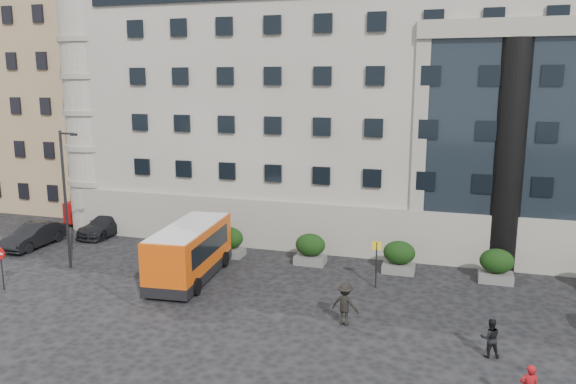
% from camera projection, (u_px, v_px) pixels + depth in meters
% --- Properties ---
extents(ground, '(120.00, 120.00, 0.00)m').
position_uv_depth(ground, '(243.00, 312.00, 26.47)').
color(ground, black).
rests_on(ground, ground).
extents(civic_building, '(44.00, 24.00, 18.00)m').
position_uv_depth(civic_building, '(417.00, 103.00, 43.61)').
color(civic_building, gray).
rests_on(civic_building, ground).
extents(entrance_column, '(1.80, 1.80, 13.00)m').
position_uv_depth(entrance_column, '(509.00, 157.00, 31.41)').
color(entrance_column, black).
rests_on(entrance_column, ground).
extents(apartment_near, '(14.00, 14.00, 20.00)m').
position_uv_depth(apartment_near, '(74.00, 89.00, 50.16)').
color(apartment_near, '#987F58').
rests_on(apartment_near, ground).
extents(apartment_far, '(13.00, 13.00, 22.00)m').
position_uv_depth(apartment_far, '(149.00, 78.00, 67.70)').
color(apartment_far, brown).
rests_on(apartment_far, ground).
extents(hedge_a, '(1.80, 1.26, 1.84)m').
position_uv_depth(hedge_a, '(229.00, 242.00, 34.75)').
color(hedge_a, '#5B5B59').
rests_on(hedge_a, ground).
extents(hedge_b, '(1.80, 1.26, 1.84)m').
position_uv_depth(hedge_b, '(310.00, 249.00, 33.26)').
color(hedge_b, '#5B5B59').
rests_on(hedge_b, ground).
extents(hedge_c, '(1.80, 1.26, 1.84)m').
position_uv_depth(hedge_c, '(399.00, 257.00, 31.76)').
color(hedge_c, '#5B5B59').
rests_on(hedge_c, ground).
extents(hedge_d, '(1.80, 1.26, 1.84)m').
position_uv_depth(hedge_d, '(497.00, 265.00, 30.27)').
color(hedge_d, '#5B5B59').
rests_on(hedge_d, ground).
extents(street_lamp, '(1.16, 0.18, 8.00)m').
position_uv_depth(street_lamp, '(66.00, 195.00, 31.85)').
color(street_lamp, '#262628').
rests_on(street_lamp, ground).
extents(bus_stop_sign, '(0.50, 0.08, 2.52)m').
position_uv_depth(bus_stop_sign, '(376.00, 256.00, 29.24)').
color(bus_stop_sign, '#262628').
rests_on(bus_stop_sign, ground).
extents(no_entry_sign, '(0.64, 0.16, 2.32)m').
position_uv_depth(no_entry_sign, '(0.00, 260.00, 28.90)').
color(no_entry_sign, '#262628').
rests_on(no_entry_sign, ground).
extents(minibus, '(3.17, 7.32, 2.98)m').
position_uv_depth(minibus, '(190.00, 250.00, 30.65)').
color(minibus, '#D24909').
rests_on(minibus, ground).
extents(red_truck, '(2.41, 4.87, 2.58)m').
position_uv_depth(red_truck, '(95.00, 204.00, 43.55)').
color(red_truck, maroon).
rests_on(red_truck, ground).
extents(parked_car_b, '(1.66, 4.66, 1.53)m').
position_uv_depth(parked_car_b, '(34.00, 235.00, 36.71)').
color(parked_car_b, black).
rests_on(parked_car_b, ground).
extents(parked_car_c, '(2.48, 5.13, 1.44)m').
position_uv_depth(parked_car_c, '(107.00, 224.00, 39.69)').
color(parked_car_c, black).
rests_on(parked_car_c, ground).
extents(parked_car_d, '(2.94, 5.47, 1.46)m').
position_uv_depth(parked_car_d, '(122.00, 204.00, 46.21)').
color(parked_car_d, black).
rests_on(parked_car_d, ground).
extents(pedestrian_b, '(0.89, 0.76, 1.60)m').
position_uv_depth(pedestrian_b, '(490.00, 338.00, 22.05)').
color(pedestrian_b, black).
rests_on(pedestrian_b, ground).
extents(pedestrian_c, '(1.37, 0.95, 1.94)m').
position_uv_depth(pedestrian_c, '(345.00, 304.00, 24.94)').
color(pedestrian_c, black).
rests_on(pedestrian_c, ground).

